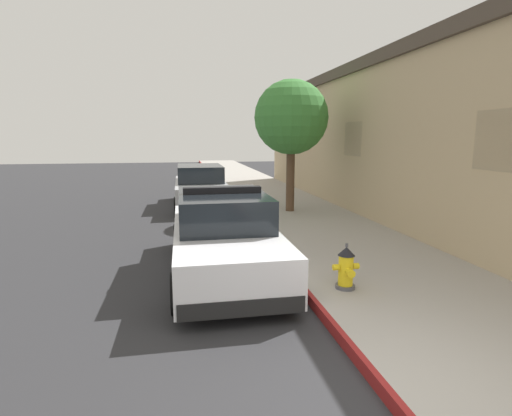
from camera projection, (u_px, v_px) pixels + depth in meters
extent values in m
cube|color=#2B2B2D|center=(112.00, 223.00, 12.88)|extent=(32.86, 60.00, 0.20)
cube|color=#9E9991|center=(293.00, 211.00, 13.93)|extent=(3.57, 60.00, 0.16)
cube|color=maroon|center=(241.00, 213.00, 13.60)|extent=(0.08, 60.00, 0.16)
cube|color=tan|center=(446.00, 146.00, 13.78)|extent=(6.86, 22.32, 4.65)
cube|color=#473D33|center=(452.00, 70.00, 13.34)|extent=(7.10, 22.56, 0.36)
cube|color=black|center=(502.00, 140.00, 7.07)|extent=(0.06, 1.30, 1.10)
cube|color=black|center=(354.00, 139.00, 13.12)|extent=(0.06, 1.30, 1.10)
cube|color=black|center=(299.00, 138.00, 19.17)|extent=(0.06, 1.30, 1.10)
cube|color=white|center=(224.00, 244.00, 7.72)|extent=(1.84, 4.80, 0.76)
cube|color=black|center=(222.00, 208.00, 7.75)|extent=(1.64, 2.50, 0.60)
cube|color=black|center=(242.00, 307.00, 5.50)|extent=(1.76, 0.16, 0.24)
cube|color=black|center=(214.00, 230.00, 10.03)|extent=(1.76, 0.16, 0.24)
cylinder|color=black|center=(179.00, 238.00, 9.26)|extent=(0.22, 0.64, 0.64)
cylinder|color=black|center=(252.00, 235.00, 9.57)|extent=(0.22, 0.64, 0.64)
cylinder|color=black|center=(178.00, 294.00, 5.96)|extent=(0.22, 0.64, 0.64)
cylinder|color=black|center=(290.00, 286.00, 6.28)|extent=(0.22, 0.64, 0.64)
cube|color=black|center=(222.00, 190.00, 7.64)|extent=(1.48, 0.20, 0.12)
cube|color=red|center=(204.00, 191.00, 7.57)|extent=(0.44, 0.18, 0.11)
cube|color=#1E33E0|center=(240.00, 190.00, 7.70)|extent=(0.44, 0.18, 0.11)
cube|color=#B2B5BA|center=(200.00, 191.00, 15.27)|extent=(1.84, 4.80, 0.76)
cube|color=black|center=(200.00, 173.00, 15.29)|extent=(1.64, 2.50, 0.60)
cube|color=black|center=(204.00, 209.00, 13.05)|extent=(1.76, 0.16, 0.24)
cube|color=black|center=(198.00, 190.00, 17.58)|extent=(1.76, 0.16, 0.24)
cylinder|color=black|center=(178.00, 193.00, 16.80)|extent=(0.22, 0.64, 0.64)
cylinder|color=black|center=(219.00, 192.00, 17.11)|extent=(0.22, 0.64, 0.64)
cylinder|color=black|center=(177.00, 206.00, 13.51)|extent=(0.22, 0.64, 0.64)
cylinder|color=black|center=(228.00, 205.00, 13.82)|extent=(0.22, 0.64, 0.64)
cylinder|color=#4C4C51|center=(345.00, 286.00, 6.60)|extent=(0.32, 0.32, 0.06)
cylinder|color=yellow|center=(346.00, 270.00, 6.55)|extent=(0.24, 0.24, 0.50)
cone|color=black|center=(346.00, 251.00, 6.49)|extent=(0.28, 0.28, 0.14)
cylinder|color=#4C4C51|center=(347.00, 245.00, 6.48)|extent=(0.05, 0.05, 0.06)
cylinder|color=yellow|center=(336.00, 267.00, 6.51)|extent=(0.10, 0.10, 0.10)
cylinder|color=yellow|center=(356.00, 266.00, 6.57)|extent=(0.10, 0.10, 0.10)
cylinder|color=yellow|center=(350.00, 273.00, 6.37)|extent=(0.13, 0.12, 0.13)
cylinder|color=brown|center=(290.00, 178.00, 13.37)|extent=(0.28, 0.28, 2.24)
sphere|color=#387A33|center=(291.00, 117.00, 13.03)|extent=(2.41, 2.41, 2.41)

